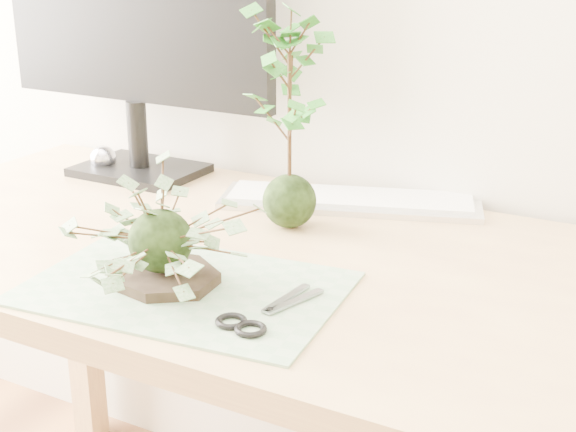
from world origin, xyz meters
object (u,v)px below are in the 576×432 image
Objects in this scene: monitor at (133,18)px; keyboard at (350,200)px; maple_kokedama at (290,69)px; ivy_kokedama at (159,212)px; desk at (297,309)px.

keyboard is at bearing 2.50° from monitor.
monitor is at bearing 163.45° from keyboard.
monitor reaches higher than keyboard.
monitor is at bearing 161.81° from maple_kokedama.
ivy_kokedama reaches higher than keyboard.
maple_kokedama reaches higher than desk.
monitor is (-0.49, 0.25, 0.40)m from desk.
maple_kokedama is at bearing -124.15° from keyboard.
maple_kokedama is at bearing -17.70° from monitor.
desk is at bearing -26.41° from monitor.
ivy_kokedama is 0.67× the size of keyboard.
keyboard is at bearing 74.42° from maple_kokedama.
monitor is (-0.42, 0.14, 0.05)m from maple_kokedama.
desk is 4.91× the size of ivy_kokedama.
keyboard is (-0.03, 0.26, 0.10)m from desk.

